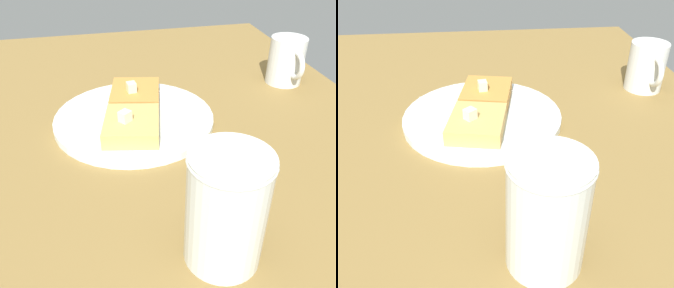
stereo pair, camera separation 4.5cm
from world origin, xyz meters
TOP-DOWN VIEW (x-y plane):
  - table_surface at (0.00, 0.00)cm, footprint 93.50×93.50cm
  - plate at (0.02, 7.66)cm, footprint 24.51×24.51cm
  - toast_slice_left at (-4.75, 8.62)cm, footprint 10.66×9.39cm
  - toast_slice_middle at (4.79, 6.70)cm, footprint 10.66×9.39cm
  - butter_pat_primary at (-3.89, 7.96)cm, footprint 1.69×1.56cm
  - butter_pat_secondary at (5.25, 5.78)cm, footprint 2.04×2.06cm
  - fork at (-7.14, 6.46)cm, footprint 3.79×16.04cm
  - syrup_jar at (27.47, 12.23)cm, footprint 7.66×7.66cm
  - coffee_mug at (-8.64, 37.33)cm, footprint 9.27×6.47cm

SIDE VIEW (x-z plane):
  - table_surface at x=0.00cm, z-range 0.00..2.63cm
  - plate at x=0.02cm, z-range 2.71..3.92cm
  - fork at x=-7.14cm, z-range 3.83..4.19cm
  - toast_slice_left at x=-4.75cm, z-range 3.83..6.04cm
  - toast_slice_middle at x=4.79cm, z-range 3.83..6.04cm
  - butter_pat_primary at x=-3.89cm, z-range 6.04..7.57cm
  - butter_pat_secondary at x=5.25cm, z-range 6.04..7.57cm
  - coffee_mug at x=-8.64cm, z-range 2.65..11.16cm
  - syrup_jar at x=27.47cm, z-range 2.29..14.19cm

